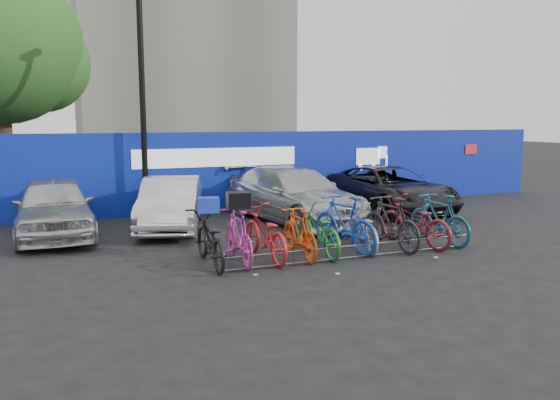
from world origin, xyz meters
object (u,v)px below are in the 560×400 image
bike_1 (239,236)px  bike_8 (414,221)px  lamppost (143,101)px  car_1 (171,204)px  bike_6 (363,228)px  bike_rack (354,251)px  bike_2 (264,234)px  car_2 (294,195)px  bike_3 (299,233)px  bike_0 (209,239)px  bike_4 (318,230)px  car_3 (389,190)px  bike_5 (344,223)px  bike_7 (391,223)px  bike_9 (439,219)px  tree (6,47)px  car_0 (54,206)px

bike_1 → bike_8: 4.06m
bike_8 → lamppost: bearing=-58.8°
car_1 → bike_6: size_ratio=2.20×
bike_rack → bike_2: (-1.68, 0.65, 0.37)m
car_2 → bike_3: 4.08m
bike_0 → bike_2: (1.13, 0.05, 0.01)m
bike_0 → bike_4: 2.30m
car_3 → car_2: bearing=-176.3°
bike_4 → bike_6: (1.08, 0.02, -0.04)m
bike_4 → bike_5: (0.66, 0.06, 0.08)m
bike_3 → bike_7: bike_7 is taller
bike_2 → car_3: bearing=-147.1°
bike_3 → bike_4: bearing=-161.5°
bike_1 → car_1: bearing=-80.0°
bike_2 → bike_3: size_ratio=1.19×
bike_rack → car_2: car_2 is taller
lamppost → bike_8: lamppost is taller
bike_7 → bike_9: bike_7 is taller
tree → bike_0: (3.96, -10.06, -4.55)m
car_0 → bike_7: size_ratio=2.22×
tree → lamppost: size_ratio=1.28×
lamppost → car_2: 4.83m
bike_5 → bike_7: 1.04m
bike_rack → bike_1: bike_1 is taller
lamppost → bike_3: lamppost is taller
tree → bike_1: tree is taller
bike_0 → bike_7: 3.97m
car_3 → bike_6: (-3.21, -3.90, -0.21)m
bike_3 → bike_6: size_ratio=0.94×
car_3 → bike_3: size_ratio=2.88×
bike_rack → bike_9: (2.47, 0.54, 0.41)m
bike_4 → car_0: bearing=-37.1°
car_1 → car_3: car_3 is taller
bike_1 → bike_2: bike_1 is taller
lamppost → car_0: (-2.35, -1.43, -2.55)m
car_0 → car_1: bearing=-4.1°
bike_1 → bike_9: 4.71m
lamppost → car_3: size_ratio=1.25×
lamppost → bike_9: (5.67, -5.46, -2.70)m
car_2 → bike_9: bearing=-73.9°
car_3 → bike_2: bearing=-145.8°
tree → car_3: tree is taller
lamppost → bike_4: size_ratio=3.09×
bike_5 → bike_7: size_ratio=1.04×
bike_rack → bike_7: (1.16, 0.48, 0.41)m
bike_rack → bike_5: bike_5 is taller
car_2 → bike_9: 4.21m
car_3 → bike_9: (-1.32, -4.02, -0.11)m
bike_rack → car_3: (3.78, 4.56, 0.52)m
car_1 → car_3: (6.59, 0.12, 0.03)m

